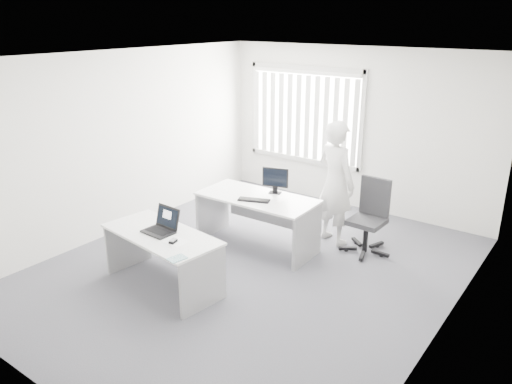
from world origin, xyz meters
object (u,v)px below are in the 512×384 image
Objects in this scene: desk_far at (257,211)px; person at (336,183)px; office_chair at (368,229)px; monitor at (275,180)px; laptop at (157,222)px; desk_near at (162,248)px.

person is at bearing 44.70° from desk_far.
monitor is at bearing -153.82° from office_chair.
laptop is (-1.70, -2.48, 0.54)m from office_chair.
office_chair is at bearing 58.06° from laptop.
office_chair is at bearing 30.16° from desk_far.
laptop is 1.97m from monitor.
office_chair is (1.66, 2.47, -0.19)m from desk_near.
desk_far is at bearing 63.86° from person.
laptop is (-1.14, -2.48, -0.06)m from person.
office_chair is (1.37, 0.84, -0.24)m from desk_far.
laptop is 0.99× the size of monitor.
person is 0.90m from monitor.
office_chair is 1.52m from monitor.
desk_near is 0.95× the size of desk_far.
desk_near is 0.89× the size of person.
desk_far is 1.63m from office_chair.
laptop is at bearing -120.21° from monitor.
desk_near is 4.29× the size of monitor.
desk_far is 1.69m from laptop.
desk_far is (0.28, 1.62, 0.05)m from desk_near.
laptop is at bearing 83.10° from person.
desk_far is 0.94× the size of person.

